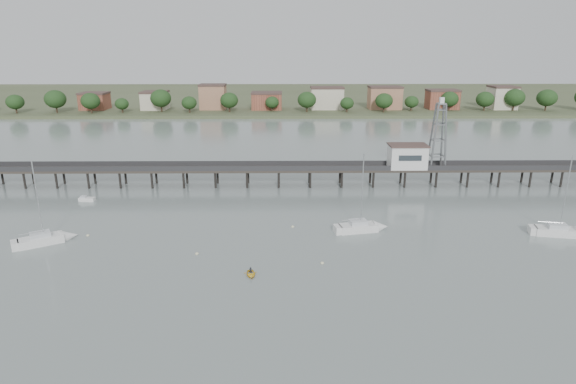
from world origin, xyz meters
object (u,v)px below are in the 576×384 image
sailboat_d (566,232)px  white_tender (87,199)px  yellow_dinghy (251,275)px  pier (294,169)px  sailboat_c (366,227)px  lattice_tower (438,136)px  sailboat_a (51,239)px

sailboat_d → white_tender: 88.63m
white_tender → yellow_dinghy: bearing=-39.5°
pier → sailboat_c: 30.03m
sailboat_c → sailboat_d: 32.81m
lattice_tower → yellow_dinghy: lattice_tower is taller
pier → lattice_tower: (31.50, 0.00, 7.31)m
sailboat_c → yellow_dinghy: 24.66m
lattice_tower → white_tender: bearing=-171.7°
sailboat_c → white_tender: size_ratio=4.44×
sailboat_d → yellow_dinghy: 53.05m
lattice_tower → sailboat_c: (-19.96, -27.55, -10.46)m
sailboat_c → yellow_dinghy: size_ratio=5.60×
sailboat_d → yellow_dinghy: sailboat_d is taller
pier → sailboat_d: 53.60m
sailboat_c → white_tender: (-53.80, 16.74, -0.26)m
white_tender → sailboat_d: bearing=-8.9°
lattice_tower → yellow_dinghy: (-38.48, -43.82, -11.10)m
sailboat_a → yellow_dinghy: size_ratio=5.66×
sailboat_c → sailboat_a: bearing=173.3°
sailboat_c → sailboat_a: sailboat_a is taller
pier → sailboat_c: sailboat_c is taller
pier → white_tender: size_ratio=46.83×
white_tender → sailboat_c: bearing=-13.7°
pier → white_tender: pier is taller
pier → sailboat_a: bearing=-141.1°
pier → lattice_tower: lattice_tower is taller
lattice_tower → sailboat_a: size_ratio=1.08×
pier → sailboat_a: (-39.66, -31.98, -3.16)m
pier → lattice_tower: size_ratio=9.68×
sailboat_c → sailboat_d: size_ratio=0.98×
sailboat_d → white_tender: sailboat_d is taller
pier → sailboat_d: size_ratio=10.34×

